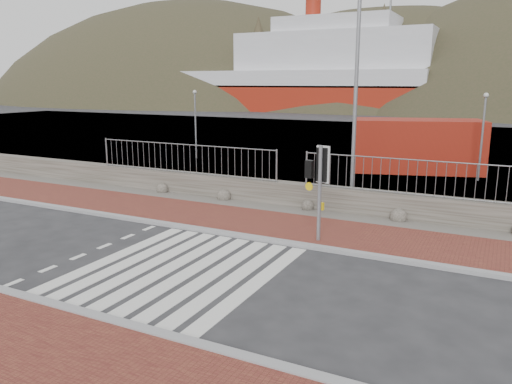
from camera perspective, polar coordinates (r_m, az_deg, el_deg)
The scene contains 16 objects.
ground at distance 12.86m, azimuth -8.61°, elevation -8.72°, with size 220.00×220.00×0.00m, color #28282B.
sidewalk_near at distance 9.63m, azimuth -26.84°, elevation -17.40°, with size 40.00×4.00×0.08m, color brown.
sidewalk_far at distance 16.52m, azimuth 0.42°, elevation -3.61°, with size 40.00×3.00×0.08m, color brown.
kerb_near at distance 10.75m, azimuth -18.11°, elevation -13.35°, with size 40.00×0.25×0.12m, color gray.
kerb_far at distance 15.24m, azimuth -2.09°, elevation -4.97°, with size 40.00×0.25×0.12m, color gray.
zebra_crossing at distance 12.86m, azimuth -8.61°, elevation -8.70°, with size 4.62×5.60×0.01m.
gravel_strip at distance 18.27m, azimuth 3.20°, elevation -2.07°, with size 40.00×1.50×0.06m, color #59544C.
stone_wall at distance 18.89m, azimuth 4.18°, elevation -0.29°, with size 40.00×0.60×0.90m, color #4A463D.
railing at distance 18.50m, azimuth 4.07°, elevation 3.76°, with size 18.07×0.07×1.22m.
quay at distance 38.56m, azimuth 16.08°, elevation 5.15°, with size 120.00×40.00×0.50m, color #4C4C4F.
water at distance 73.11m, azimuth 21.36°, elevation 8.05°, with size 220.00×50.00×0.05m, color #3F4C54.
ferry at distance 83.85m, azimuth 4.63°, elevation 12.99°, with size 50.00×16.00×20.00m.
hills_backdrop at distance 101.48m, azimuth 25.55°, elevation -4.56°, with size 254.00×90.00×100.00m.
traffic_signal_far at distance 14.36m, azimuth 7.20°, elevation 2.18°, with size 0.70×0.34×2.87m.
streetlight at distance 18.43m, azimuth 11.72°, elevation 11.93°, with size 1.63×0.76×8.03m.
shipping_container at distance 27.50m, azimuth 17.85°, elevation 5.08°, with size 6.48×2.70×2.70m, color maroon.
Camera 1 is at (7.02, -9.73, 4.63)m, focal length 35.00 mm.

